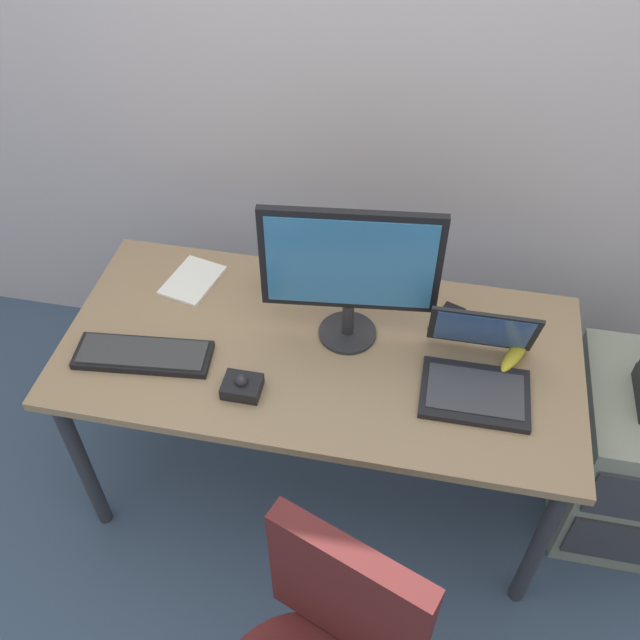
{
  "coord_description": "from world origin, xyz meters",
  "views": [
    {
      "loc": [
        0.28,
        -1.42,
        2.33
      ],
      "look_at": [
        0.0,
        0.0,
        0.85
      ],
      "focal_mm": 39.35,
      "sensor_mm": 36.0,
      "label": 1
    }
  ],
  "objects_px": {
    "laptop": "(478,370)",
    "banana": "(516,352)",
    "keyboard": "(143,355)",
    "file_cabinet": "(630,456)",
    "coffee_mug": "(278,274)",
    "paper_notepad": "(192,280)",
    "trackball_mouse": "(242,386)",
    "cell_phone": "(447,319)",
    "monitor_main": "(350,269)"
  },
  "relations": [
    {
      "from": "file_cabinet",
      "to": "coffee_mug",
      "type": "bearing_deg",
      "value": 173.13
    },
    {
      "from": "file_cabinet",
      "to": "trackball_mouse",
      "type": "relative_size",
      "value": 5.7
    },
    {
      "from": "cell_phone",
      "to": "banana",
      "type": "relative_size",
      "value": 0.75
    },
    {
      "from": "paper_notepad",
      "to": "monitor_main",
      "type": "bearing_deg",
      "value": -14.16
    },
    {
      "from": "file_cabinet",
      "to": "coffee_mug",
      "type": "relative_size",
      "value": 5.77
    },
    {
      "from": "keyboard",
      "to": "coffee_mug",
      "type": "relative_size",
      "value": 3.88
    },
    {
      "from": "paper_notepad",
      "to": "banana",
      "type": "xyz_separation_m",
      "value": [
        1.07,
        -0.13,
        0.01
      ]
    },
    {
      "from": "laptop",
      "to": "paper_notepad",
      "type": "height_order",
      "value": "laptop"
    },
    {
      "from": "file_cabinet",
      "to": "laptop",
      "type": "xyz_separation_m",
      "value": [
        -0.58,
        -0.14,
        0.47
      ]
    },
    {
      "from": "keyboard",
      "to": "banana",
      "type": "height_order",
      "value": "banana"
    },
    {
      "from": "keyboard",
      "to": "paper_notepad",
      "type": "xyz_separation_m",
      "value": [
        0.04,
        0.35,
        -0.01
      ]
    },
    {
      "from": "trackball_mouse",
      "to": "banana",
      "type": "relative_size",
      "value": 0.58
    },
    {
      "from": "banana",
      "to": "coffee_mug",
      "type": "bearing_deg",
      "value": 167.98
    },
    {
      "from": "coffee_mug",
      "to": "paper_notepad",
      "type": "distance_m",
      "value": 0.3
    },
    {
      "from": "laptop",
      "to": "paper_notepad",
      "type": "relative_size",
      "value": 1.5
    },
    {
      "from": "laptop",
      "to": "banana",
      "type": "bearing_deg",
      "value": 46.47
    },
    {
      "from": "file_cabinet",
      "to": "monitor_main",
      "type": "xyz_separation_m",
      "value": [
        -0.98,
        -0.02,
        0.69
      ]
    },
    {
      "from": "file_cabinet",
      "to": "laptop",
      "type": "bearing_deg",
      "value": -166.81
    },
    {
      "from": "keyboard",
      "to": "paper_notepad",
      "type": "bearing_deg",
      "value": 84.11
    },
    {
      "from": "monitor_main",
      "to": "cell_phone",
      "type": "height_order",
      "value": "monitor_main"
    },
    {
      "from": "file_cabinet",
      "to": "monitor_main",
      "type": "bearing_deg",
      "value": -178.67
    },
    {
      "from": "file_cabinet",
      "to": "banana",
      "type": "relative_size",
      "value": 3.3
    },
    {
      "from": "laptop",
      "to": "trackball_mouse",
      "type": "xyz_separation_m",
      "value": [
        -0.66,
        -0.17,
        -0.03
      ]
    },
    {
      "from": "cell_phone",
      "to": "laptop",
      "type": "bearing_deg",
      "value": -46.36
    },
    {
      "from": "coffee_mug",
      "to": "trackball_mouse",
      "type": "bearing_deg",
      "value": -89.77
    },
    {
      "from": "trackball_mouse",
      "to": "paper_notepad",
      "type": "relative_size",
      "value": 0.53
    },
    {
      "from": "keyboard",
      "to": "paper_notepad",
      "type": "height_order",
      "value": "keyboard"
    },
    {
      "from": "trackball_mouse",
      "to": "paper_notepad",
      "type": "distance_m",
      "value": 0.51
    },
    {
      "from": "trackball_mouse",
      "to": "cell_phone",
      "type": "distance_m",
      "value": 0.69
    },
    {
      "from": "laptop",
      "to": "coffee_mug",
      "type": "height_order",
      "value": "laptop"
    },
    {
      "from": "file_cabinet",
      "to": "cell_phone",
      "type": "height_order",
      "value": "cell_phone"
    },
    {
      "from": "cell_phone",
      "to": "banana",
      "type": "xyz_separation_m",
      "value": [
        0.21,
        -0.12,
        0.02
      ]
    },
    {
      "from": "trackball_mouse",
      "to": "coffee_mug",
      "type": "height_order",
      "value": "coffee_mug"
    },
    {
      "from": "file_cabinet",
      "to": "keyboard",
      "type": "distance_m",
      "value": 1.64
    },
    {
      "from": "file_cabinet",
      "to": "coffee_mug",
      "type": "distance_m",
      "value": 1.34
    },
    {
      "from": "keyboard",
      "to": "cell_phone",
      "type": "xyz_separation_m",
      "value": [
        0.89,
        0.34,
        -0.01
      ]
    },
    {
      "from": "file_cabinet",
      "to": "keyboard",
      "type": "relative_size",
      "value": 1.49
    },
    {
      "from": "keyboard",
      "to": "banana",
      "type": "distance_m",
      "value": 1.12
    },
    {
      "from": "file_cabinet",
      "to": "monitor_main",
      "type": "height_order",
      "value": "monitor_main"
    },
    {
      "from": "monitor_main",
      "to": "file_cabinet",
      "type": "bearing_deg",
      "value": 1.33
    },
    {
      "from": "file_cabinet",
      "to": "cell_phone",
      "type": "xyz_separation_m",
      "value": [
        -0.68,
        0.1,
        0.43
      ]
    },
    {
      "from": "trackball_mouse",
      "to": "file_cabinet",
      "type": "bearing_deg",
      "value": 13.75
    },
    {
      "from": "keyboard",
      "to": "laptop",
      "type": "distance_m",
      "value": 0.99
    },
    {
      "from": "laptop",
      "to": "banana",
      "type": "xyz_separation_m",
      "value": [
        0.11,
        0.12,
        -0.03
      ]
    },
    {
      "from": "monitor_main",
      "to": "cell_phone",
      "type": "distance_m",
      "value": 0.42
    },
    {
      "from": "keyboard",
      "to": "paper_notepad",
      "type": "relative_size",
      "value": 2.03
    },
    {
      "from": "laptop",
      "to": "coffee_mug",
      "type": "xyz_separation_m",
      "value": [
        -0.66,
        0.29,
        0.0
      ]
    },
    {
      "from": "file_cabinet",
      "to": "banana",
      "type": "xyz_separation_m",
      "value": [
        -0.47,
        -0.02,
        0.44
      ]
    },
    {
      "from": "paper_notepad",
      "to": "cell_phone",
      "type": "bearing_deg",
      "value": -1.09
    },
    {
      "from": "monitor_main",
      "to": "keyboard",
      "type": "relative_size",
      "value": 1.22
    }
  ]
}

